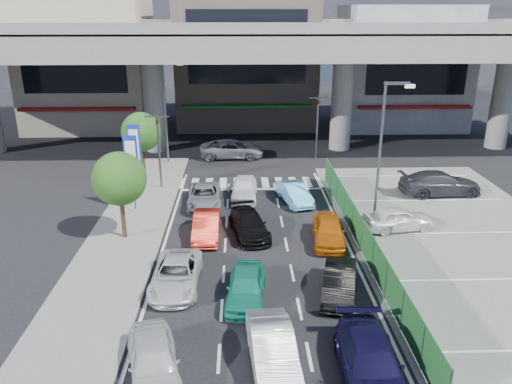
{
  "coord_description": "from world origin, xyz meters",
  "views": [
    {
      "loc": [
        -0.77,
        -20.52,
        11.57
      ],
      "look_at": [
        0.1,
        5.87,
        1.9
      ],
      "focal_mm": 35.0,
      "sensor_mm": 36.0,
      "label": 1
    }
  ],
  "objects_px": {
    "taxi_orange_right": "(328,230)",
    "crossing_wagon_silver": "(232,149)",
    "hatch_white_back_mid": "(273,349)",
    "wagon_silver_front_left": "(204,196)",
    "signboard_near": "(132,163)",
    "sedan_white_mid_left": "(176,275)",
    "sedan_black_mid": "(249,224)",
    "taxi_orange_left": "(206,226)",
    "traffic_light_left": "(158,132)",
    "hatch_black_mid_right": "(339,282)",
    "kei_truck_front_right": "(294,193)",
    "traffic_cone": "(352,218)",
    "traffic_light_right": "(318,111)",
    "minivan_navy_back": "(371,363)",
    "sedan_white_front_mid": "(244,189)",
    "signboard_far": "(135,149)",
    "tree_near": "(119,179)",
    "street_lamp_left": "(167,104)",
    "parked_sedan_white": "(398,218)",
    "van_white_back_left": "(154,361)",
    "parked_sedan_dgrey": "(440,183)",
    "taxi_teal_mid": "(246,286)",
    "tree_far": "(141,132)"
  },
  "relations": [
    {
      "from": "wagon_silver_front_left",
      "to": "traffic_light_right",
      "type": "bearing_deg",
      "value": 47.76
    },
    {
      "from": "traffic_light_left",
      "to": "tree_far",
      "type": "xyz_separation_m",
      "value": [
        -1.6,
        2.5,
        -0.55
      ]
    },
    {
      "from": "traffic_light_right",
      "to": "minivan_navy_back",
      "type": "distance_m",
      "value": 26.55
    },
    {
      "from": "sedan_white_mid_left",
      "to": "sedan_black_mid",
      "type": "distance_m",
      "value": 6.3
    },
    {
      "from": "traffic_light_left",
      "to": "parked_sedan_dgrey",
      "type": "relative_size",
      "value": 0.98
    },
    {
      "from": "kei_truck_front_right",
      "to": "parked_sedan_white",
      "type": "relative_size",
      "value": 0.97
    },
    {
      "from": "minivan_navy_back",
      "to": "taxi_orange_left",
      "type": "height_order",
      "value": "minivan_navy_back"
    },
    {
      "from": "tree_near",
      "to": "signboard_far",
      "type": "bearing_deg",
      "value": 94.9
    },
    {
      "from": "traffic_light_left",
      "to": "van_white_back_left",
      "type": "bearing_deg",
      "value": -82.47
    },
    {
      "from": "wagon_silver_front_left",
      "to": "crossing_wagon_silver",
      "type": "distance_m",
      "value": 10.89
    },
    {
      "from": "taxi_orange_right",
      "to": "crossing_wagon_silver",
      "type": "bearing_deg",
      "value": 113.39
    },
    {
      "from": "wagon_silver_front_left",
      "to": "sedan_white_mid_left",
      "type": "bearing_deg",
      "value": -96.1
    },
    {
      "from": "van_white_back_left",
      "to": "parked_sedan_dgrey",
      "type": "relative_size",
      "value": 0.76
    },
    {
      "from": "taxi_orange_right",
      "to": "signboard_near",
      "type": "bearing_deg",
      "value": 162.05
    },
    {
      "from": "traffic_light_left",
      "to": "taxi_orange_right",
      "type": "relative_size",
      "value": 1.3
    },
    {
      "from": "street_lamp_left",
      "to": "taxi_orange_right",
      "type": "height_order",
      "value": "street_lamp_left"
    },
    {
      "from": "street_lamp_left",
      "to": "hatch_black_mid_right",
      "type": "distance_m",
      "value": 22.61
    },
    {
      "from": "taxi_orange_left",
      "to": "traffic_light_right",
      "type": "bearing_deg",
      "value": 61.1
    },
    {
      "from": "minivan_navy_back",
      "to": "sedan_white_front_mid",
      "type": "relative_size",
      "value": 1.17
    },
    {
      "from": "wagon_silver_front_left",
      "to": "signboard_near",
      "type": "bearing_deg",
      "value": -172.87
    },
    {
      "from": "traffic_light_left",
      "to": "van_white_back_left",
      "type": "xyz_separation_m",
      "value": [
        2.5,
        -18.92,
        -3.25
      ]
    },
    {
      "from": "tree_near",
      "to": "van_white_back_left",
      "type": "bearing_deg",
      "value": -73.18
    },
    {
      "from": "signboard_near",
      "to": "tree_far",
      "type": "height_order",
      "value": "tree_far"
    },
    {
      "from": "hatch_black_mid_right",
      "to": "kei_truck_front_right",
      "type": "relative_size",
      "value": 1.0
    },
    {
      "from": "hatch_black_mid_right",
      "to": "traffic_cone",
      "type": "xyz_separation_m",
      "value": [
        2.19,
        7.47,
        -0.25
      ]
    },
    {
      "from": "taxi_teal_mid",
      "to": "tree_far",
      "type": "bearing_deg",
      "value": 118.22
    },
    {
      "from": "traffic_light_right",
      "to": "signboard_far",
      "type": "distance_m",
      "value": 15.38
    },
    {
      "from": "taxi_teal_mid",
      "to": "parked_sedan_dgrey",
      "type": "distance_m",
      "value": 17.89
    },
    {
      "from": "tree_far",
      "to": "wagon_silver_front_left",
      "type": "height_order",
      "value": "tree_far"
    },
    {
      "from": "hatch_white_back_mid",
      "to": "wagon_silver_front_left",
      "type": "height_order",
      "value": "hatch_white_back_mid"
    },
    {
      "from": "crossing_wagon_silver",
      "to": "minivan_navy_back",
      "type": "bearing_deg",
      "value": -170.76
    },
    {
      "from": "parked_sedan_white",
      "to": "tree_far",
      "type": "bearing_deg",
      "value": 49.31
    },
    {
      "from": "signboard_near",
      "to": "sedan_white_mid_left",
      "type": "height_order",
      "value": "signboard_near"
    },
    {
      "from": "traffic_light_right",
      "to": "street_lamp_left",
      "type": "relative_size",
      "value": 0.65
    },
    {
      "from": "traffic_cone",
      "to": "crossing_wagon_silver",
      "type": "bearing_deg",
      "value": 116.68
    },
    {
      "from": "signboard_far",
      "to": "hatch_black_mid_right",
      "type": "bearing_deg",
      "value": -49.69
    },
    {
      "from": "hatch_white_back_mid",
      "to": "minivan_navy_back",
      "type": "xyz_separation_m",
      "value": [
        3.16,
        -0.82,
        0.0
      ]
    },
    {
      "from": "sedan_white_front_mid",
      "to": "kei_truck_front_right",
      "type": "relative_size",
      "value": 1.06
    },
    {
      "from": "taxi_orange_right",
      "to": "hatch_white_back_mid",
      "type": "bearing_deg",
      "value": -104.77
    },
    {
      "from": "signboard_near",
      "to": "traffic_cone",
      "type": "distance_m",
      "value": 13.32
    },
    {
      "from": "tree_far",
      "to": "parked_sedan_dgrey",
      "type": "height_order",
      "value": "tree_far"
    },
    {
      "from": "kei_truck_front_right",
      "to": "hatch_white_back_mid",
      "type": "bearing_deg",
      "value": -113.04
    },
    {
      "from": "sedan_white_mid_left",
      "to": "crossing_wagon_silver",
      "type": "height_order",
      "value": "crossing_wagon_silver"
    },
    {
      "from": "parked_sedan_white",
      "to": "traffic_cone",
      "type": "xyz_separation_m",
      "value": [
        -2.33,
        0.94,
        -0.35
      ]
    },
    {
      "from": "tree_near",
      "to": "hatch_white_back_mid",
      "type": "relative_size",
      "value": 1.15
    },
    {
      "from": "taxi_orange_left",
      "to": "crossing_wagon_silver",
      "type": "xyz_separation_m",
      "value": [
        1.2,
        15.4,
        0.08
      ]
    },
    {
      "from": "signboard_far",
      "to": "parked_sedan_dgrey",
      "type": "distance_m",
      "value": 20.12
    },
    {
      "from": "taxi_orange_left",
      "to": "traffic_light_left",
      "type": "bearing_deg",
      "value": 113.93
    },
    {
      "from": "sedan_white_mid_left",
      "to": "taxi_teal_mid",
      "type": "xyz_separation_m",
      "value": [
        3.06,
        -1.18,
        0.05
      ]
    },
    {
      "from": "taxi_orange_left",
      "to": "wagon_silver_front_left",
      "type": "distance_m",
      "value": 4.66
    }
  ]
}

